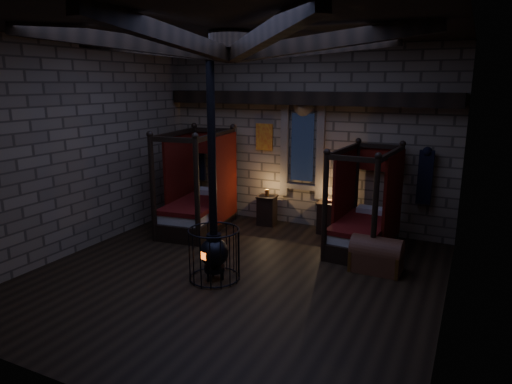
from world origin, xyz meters
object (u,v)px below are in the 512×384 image
at_px(bed_right, 364,225).
at_px(stove, 214,248).
at_px(trunk_right, 376,256).
at_px(trunk_left, 188,223).
at_px(bed_left, 199,205).

relative_size(bed_right, stove, 0.52).
bearing_deg(trunk_right, trunk_left, 179.20).
distance_m(trunk_right, stove, 2.99).
distance_m(bed_right, stove, 3.35).
height_order(bed_right, trunk_right, bed_right).
distance_m(trunk_left, stove, 2.50).
relative_size(trunk_left, trunk_right, 1.06).
bearing_deg(stove, bed_right, 71.07).
bearing_deg(trunk_right, stove, -145.93).
bearing_deg(bed_left, bed_right, -2.71).
relative_size(bed_right, trunk_left, 2.15).
bearing_deg(bed_left, trunk_right, -17.03).
xyz_separation_m(trunk_left, stove, (1.76, -1.76, 0.28)).
bearing_deg(trunk_left, bed_left, 102.14).
bearing_deg(trunk_left, bed_right, 17.87).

